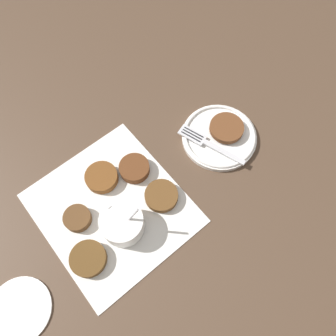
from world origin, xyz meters
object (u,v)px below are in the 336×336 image
at_px(serving_plate, 219,136).
at_px(fritter_on_plate, 227,128).
at_px(extra_saucer, 19,310).
at_px(sauce_bowl, 122,224).
at_px(fork, 205,142).

distance_m(serving_plate, fritter_on_plate, 0.03).
bearing_deg(extra_saucer, sauce_bowl, -92.17).
bearing_deg(serving_plate, extra_saucer, 90.44).
bearing_deg(fork, fritter_on_plate, -99.35).
relative_size(sauce_bowl, fritter_on_plate, 1.32).
relative_size(serving_plate, extra_saucer, 1.44).
bearing_deg(serving_plate, fork, 76.35).
height_order(serving_plate, fritter_on_plate, fritter_on_plate).
bearing_deg(fork, sauce_bowl, 95.12).
xyz_separation_m(fork, extra_saucer, (-0.01, 0.52, -0.02)).
relative_size(fork, extra_saucer, 1.37).
height_order(serving_plate, extra_saucer, serving_plate).
height_order(serving_plate, fork, fork).
height_order(sauce_bowl, extra_saucer, sauce_bowl).
xyz_separation_m(serving_plate, fork, (0.01, 0.04, 0.01)).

